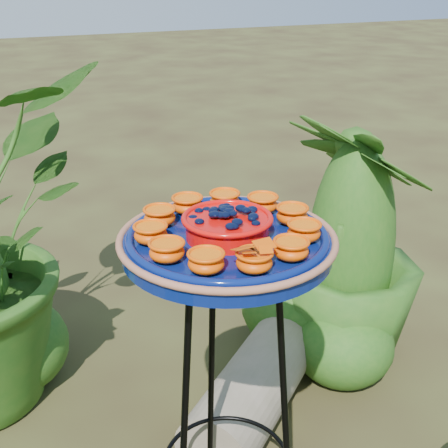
% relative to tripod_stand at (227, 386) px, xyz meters
% --- Properties ---
extents(tripod_stand, '(0.31, 0.32, 0.79)m').
position_rel_tripod_stand_xyz_m(tripod_stand, '(0.00, 0.00, 0.00)').
color(tripod_stand, black).
rests_on(tripod_stand, ground).
extents(feeder_dish, '(0.43, 0.43, 0.09)m').
position_rel_tripod_stand_xyz_m(feeder_dish, '(-0.00, -0.00, 0.35)').
color(feeder_dish, '#071554').
rests_on(feeder_dish, tripod_stand).
extents(driftwood_log, '(0.62, 0.61, 0.22)m').
position_rel_tripod_stand_xyz_m(driftwood_log, '(0.26, 0.41, -0.37)').
color(driftwood_log, gray).
rests_on(driftwood_log, ground).
extents(shrub_back_right, '(0.61, 0.61, 0.87)m').
position_rel_tripod_stand_xyz_m(shrub_back_right, '(0.68, 0.59, -0.04)').
color(shrub_back_right, '#215216').
rests_on(shrub_back_right, ground).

